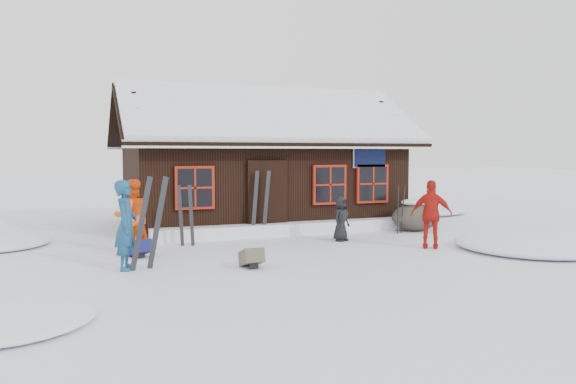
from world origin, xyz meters
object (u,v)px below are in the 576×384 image
at_px(boulder, 416,216).
at_px(backpack_blue, 140,251).
at_px(skier_orange_left, 132,216).
at_px(skier_crouched, 341,219).
at_px(skier_orange_right, 432,214).
at_px(backpack_olive, 252,261).
at_px(ski_poles, 400,210).
at_px(ski_pair_left, 149,224).
at_px(skier_teal, 126,225).

bearing_deg(boulder, backpack_blue, -170.45).
relative_size(skier_orange_left, boulder, 1.16).
bearing_deg(skier_crouched, skier_orange_left, 147.47).
height_order(skier_orange_left, backpack_blue, skier_orange_left).
distance_m(skier_crouched, backpack_blue, 5.12).
distance_m(skier_orange_right, backpack_olive, 4.72).
height_order(skier_orange_left, ski_poles, skier_orange_left).
bearing_deg(boulder, ski_poles, -159.74).
relative_size(skier_orange_left, ski_pair_left, 0.90).
bearing_deg(backpack_olive, boulder, 28.02).
height_order(skier_orange_left, skier_orange_right, skier_orange_left).
bearing_deg(backpack_blue, ski_pair_left, -105.54).
distance_m(skier_orange_left, skier_orange_right, 6.92).
bearing_deg(ski_pair_left, ski_poles, 30.05).
height_order(boulder, ski_poles, ski_poles).
height_order(backpack_blue, backpack_olive, backpack_olive).
bearing_deg(ski_poles, skier_orange_right, -105.97).
xyz_separation_m(skier_orange_left, ski_poles, (7.35, 0.52, -0.18)).
xyz_separation_m(skier_orange_right, backpack_olive, (-4.63, -0.59, -0.67)).
relative_size(boulder, ski_pair_left, 0.78).
xyz_separation_m(skier_teal, ski_pair_left, (0.43, -0.12, 0.02)).
xyz_separation_m(ski_poles, backpack_blue, (-7.26, -1.09, -0.52)).
relative_size(skier_orange_right, ski_pair_left, 0.87).
height_order(boulder, ski_pair_left, ski_pair_left).
bearing_deg(ski_poles, ski_pair_left, -161.16).
distance_m(ski_pair_left, backpack_blue, 1.57).
distance_m(skier_teal, boulder, 8.74).
distance_m(boulder, backpack_blue, 8.06).
bearing_deg(ski_pair_left, skier_teal, 176.08).
height_order(skier_orange_left, ski_pair_left, ski_pair_left).
bearing_deg(skier_crouched, backpack_olive, -173.95).
relative_size(boulder, backpack_blue, 2.87).
xyz_separation_m(boulder, ski_pair_left, (-7.90, -2.72, 0.46)).
height_order(skier_teal, boulder, skier_teal).
distance_m(skier_teal, ski_poles, 8.00).
distance_m(ski_poles, backpack_olive, 6.16).
height_order(skier_orange_right, backpack_blue, skier_orange_right).
xyz_separation_m(skier_orange_right, backpack_blue, (-6.56, 1.36, -0.67)).
distance_m(skier_orange_right, ski_pair_left, 6.52).
height_order(skier_orange_left, skier_crouched, skier_orange_left).
bearing_deg(skier_orange_left, ski_pair_left, 80.90).
height_order(skier_teal, backpack_blue, skier_teal).
bearing_deg(skier_teal, skier_orange_right, -74.45).
bearing_deg(skier_teal, boulder, -56.28).
xyz_separation_m(skier_teal, skier_crouched, (5.47, 1.70, -0.30)).
height_order(skier_crouched, backpack_olive, skier_crouched).
xyz_separation_m(skier_teal, backpack_blue, (0.38, 1.26, -0.73)).
bearing_deg(backpack_blue, skier_orange_right, -29.15).
height_order(skier_crouched, ski_pair_left, ski_pair_left).
relative_size(ski_poles, backpack_olive, 2.70).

